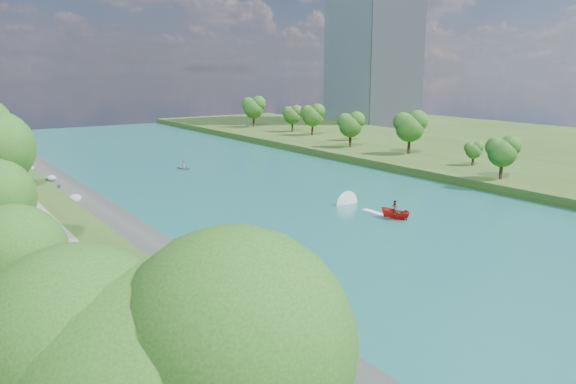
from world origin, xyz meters
TOP-DOWN VIEW (x-y plane):
  - ground at (0.00, 0.00)m, footprint 260.00×260.00m
  - river_water at (0.00, 20.00)m, footprint 55.00×240.00m
  - berm_east at (49.50, 20.00)m, footprint 44.00×240.00m
  - riprap_bank at (-25.85, 19.57)m, footprint 4.35×236.00m
  - riverside_path at (-32.50, 20.00)m, footprint 3.00×200.00m
  - office_tower at (82.50, 95.00)m, footprint 22.00×22.00m
  - trees_east at (39.56, 32.25)m, footprint 15.93×144.92m
  - motorboat at (5.69, 8.39)m, footprint 3.60×18.78m
  - raft at (-1.43, 52.75)m, footprint 2.86×3.30m

SIDE VIEW (x-z plane):
  - ground at x=0.00m, z-range 0.00..0.00m
  - river_water at x=0.00m, z-range 0.00..0.10m
  - raft at x=-1.43m, z-range -0.32..1.20m
  - motorboat at x=5.69m, z-range -0.33..1.76m
  - berm_east at x=49.50m, z-range 0.00..1.50m
  - riprap_bank at x=-25.85m, z-range -0.35..3.95m
  - riverside_path at x=-32.50m, z-range 3.50..3.60m
  - trees_east at x=39.56m, z-range 0.63..11.37m
  - office_tower at x=82.50m, z-range 0.00..60.00m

